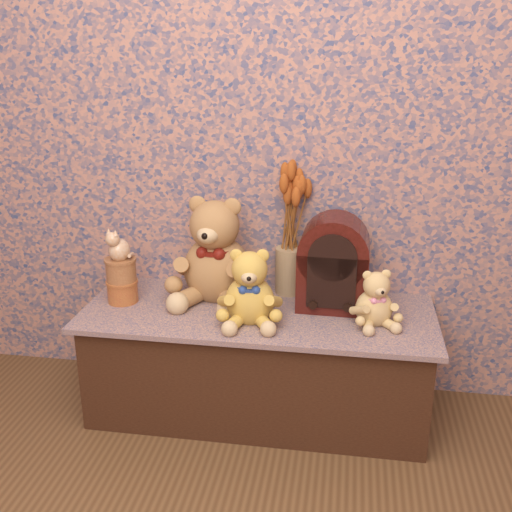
{
  "coord_description": "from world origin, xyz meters",
  "views": [
    {
      "loc": [
        0.33,
        -0.85,
        1.41
      ],
      "look_at": [
        0.0,
        1.19,
        0.68
      ],
      "focal_mm": 42.44,
      "sensor_mm": 36.0,
      "label": 1
    }
  ],
  "objects_px": {
    "cathedral_radio": "(334,262)",
    "teddy_medium": "(250,282)",
    "biscuit_tin_lower": "(123,291)",
    "cat_figurine": "(119,243)",
    "teddy_small": "(375,295)",
    "teddy_large": "(217,244)",
    "ceramic_vase": "(289,270)"
  },
  "relations": [
    {
      "from": "teddy_small",
      "to": "ceramic_vase",
      "type": "relative_size",
      "value": 1.18
    },
    {
      "from": "cathedral_radio",
      "to": "ceramic_vase",
      "type": "bearing_deg",
      "value": 148.84
    },
    {
      "from": "biscuit_tin_lower",
      "to": "cathedral_radio",
      "type": "bearing_deg",
      "value": 5.8
    },
    {
      "from": "cathedral_radio",
      "to": "teddy_medium",
      "type": "bearing_deg",
      "value": -148.03
    },
    {
      "from": "teddy_small",
      "to": "cathedral_radio",
      "type": "distance_m",
      "value": 0.21
    },
    {
      "from": "teddy_large",
      "to": "teddy_small",
      "type": "distance_m",
      "value": 0.64
    },
    {
      "from": "teddy_large",
      "to": "teddy_medium",
      "type": "relative_size",
      "value": 1.49
    },
    {
      "from": "teddy_small",
      "to": "ceramic_vase",
      "type": "height_order",
      "value": "teddy_small"
    },
    {
      "from": "teddy_medium",
      "to": "biscuit_tin_lower",
      "type": "xyz_separation_m",
      "value": [
        -0.53,
        0.09,
        -0.11
      ]
    },
    {
      "from": "teddy_large",
      "to": "biscuit_tin_lower",
      "type": "xyz_separation_m",
      "value": [
        -0.36,
        -0.11,
        -0.18
      ]
    },
    {
      "from": "teddy_medium",
      "to": "cat_figurine",
      "type": "bearing_deg",
      "value": 162.43
    },
    {
      "from": "teddy_medium",
      "to": "cathedral_radio",
      "type": "distance_m",
      "value": 0.34
    },
    {
      "from": "teddy_small",
      "to": "cathedral_radio",
      "type": "relative_size",
      "value": 0.61
    },
    {
      "from": "ceramic_vase",
      "to": "teddy_large",
      "type": "bearing_deg",
      "value": -161.78
    },
    {
      "from": "teddy_large",
      "to": "biscuit_tin_lower",
      "type": "bearing_deg",
      "value": -157.73
    },
    {
      "from": "teddy_large",
      "to": "ceramic_vase",
      "type": "distance_m",
      "value": 0.32
    },
    {
      "from": "teddy_small",
      "to": "cat_figurine",
      "type": "bearing_deg",
      "value": 158.24
    },
    {
      "from": "ceramic_vase",
      "to": "cat_figurine",
      "type": "relative_size",
      "value": 1.44
    },
    {
      "from": "teddy_medium",
      "to": "biscuit_tin_lower",
      "type": "distance_m",
      "value": 0.54
    },
    {
      "from": "teddy_medium",
      "to": "ceramic_vase",
      "type": "distance_m",
      "value": 0.32
    },
    {
      "from": "teddy_large",
      "to": "teddy_small",
      "type": "relative_size",
      "value": 2.0
    },
    {
      "from": "teddy_medium",
      "to": "ceramic_vase",
      "type": "bearing_deg",
      "value": 60.49
    },
    {
      "from": "cathedral_radio",
      "to": "teddy_large",
      "type": "bearing_deg",
      "value": 178.61
    },
    {
      "from": "teddy_large",
      "to": "teddy_medium",
      "type": "height_order",
      "value": "teddy_large"
    },
    {
      "from": "teddy_large",
      "to": "teddy_small",
      "type": "height_order",
      "value": "teddy_large"
    },
    {
      "from": "cathedral_radio",
      "to": "cat_figurine",
      "type": "distance_m",
      "value": 0.83
    },
    {
      "from": "biscuit_tin_lower",
      "to": "cat_figurine",
      "type": "relative_size",
      "value": 0.9
    },
    {
      "from": "biscuit_tin_lower",
      "to": "cat_figurine",
      "type": "bearing_deg",
      "value": 0.0
    },
    {
      "from": "teddy_large",
      "to": "biscuit_tin_lower",
      "type": "height_order",
      "value": "teddy_large"
    },
    {
      "from": "teddy_small",
      "to": "cat_figurine",
      "type": "xyz_separation_m",
      "value": [
        -0.98,
        0.04,
        0.13
      ]
    },
    {
      "from": "teddy_large",
      "to": "cat_figurine",
      "type": "distance_m",
      "value": 0.38
    },
    {
      "from": "teddy_large",
      "to": "teddy_medium",
      "type": "distance_m",
      "value": 0.27
    }
  ]
}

